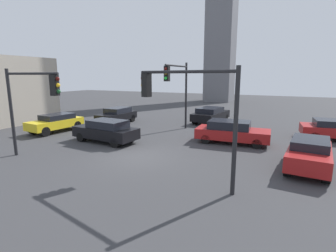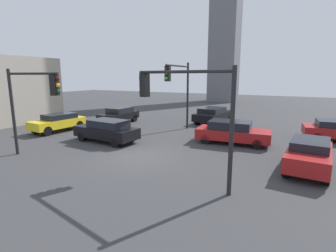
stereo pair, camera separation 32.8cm
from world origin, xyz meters
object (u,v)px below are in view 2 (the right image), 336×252
(car_3, at_px, (107,130))
(car_5, at_px, (213,115))
(car_4, at_px, (309,154))
(traffic_light_1, at_px, (179,83))
(car_0, at_px, (119,115))
(car_1, at_px, (232,132))
(traffic_light_0, at_px, (181,99))
(car_2, at_px, (58,122))
(traffic_light_2, at_px, (34,95))

(car_3, distance_m, car_5, 10.49)
(car_4, bearing_deg, traffic_light_1, -112.67)
(car_0, relative_size, car_1, 0.86)
(traffic_light_1, bearing_deg, traffic_light_0, 23.85)
(car_4, bearing_deg, car_0, -105.87)
(traffic_light_1, relative_size, car_0, 1.31)
(traffic_light_1, height_order, car_0, traffic_light_1)
(car_5, bearing_deg, car_2, 140.11)
(car_4, bearing_deg, car_2, -87.58)
(traffic_light_2, height_order, car_5, traffic_light_2)
(traffic_light_2, distance_m, car_5, 14.93)
(car_4, distance_m, car_5, 12.18)
(car_1, xyz_separation_m, car_2, (-12.70, -2.50, -0.01))
(traffic_light_2, distance_m, car_4, 13.46)
(traffic_light_0, xyz_separation_m, car_1, (0.48, 6.77, -2.59))
(traffic_light_0, bearing_deg, car_3, -14.88)
(traffic_light_2, bearing_deg, car_2, 122.37)
(car_3, bearing_deg, car_0, -54.69)
(traffic_light_0, distance_m, traffic_light_1, 8.89)
(car_0, distance_m, car_2, 5.31)
(traffic_light_2, distance_m, car_3, 4.92)
(traffic_light_0, distance_m, car_2, 13.20)
(traffic_light_2, bearing_deg, car_1, 32.26)
(traffic_light_0, height_order, car_1, traffic_light_0)
(car_3, height_order, car_4, car_3)
(car_3, bearing_deg, car_1, -151.54)
(car_0, bearing_deg, traffic_light_1, 80.39)
(traffic_light_1, distance_m, car_1, 5.37)
(traffic_light_1, distance_m, car_2, 9.65)
(traffic_light_0, height_order, traffic_light_2, traffic_light_2)
(car_0, relative_size, car_5, 0.85)
(car_1, bearing_deg, car_4, -41.12)
(traffic_light_0, relative_size, traffic_light_1, 0.87)
(car_1, height_order, car_3, car_3)
(traffic_light_2, height_order, car_2, traffic_light_2)
(car_1, distance_m, car_3, 7.98)
(traffic_light_0, bearing_deg, car_5, -65.58)
(traffic_light_2, bearing_deg, car_4, 9.36)
(traffic_light_2, height_order, car_0, traffic_light_2)
(traffic_light_0, distance_m, car_0, 14.01)
(car_5, bearing_deg, traffic_light_0, -161.36)
(traffic_light_2, bearing_deg, traffic_light_1, 55.68)
(car_5, bearing_deg, traffic_light_2, 166.58)
(traffic_light_1, bearing_deg, car_5, 167.39)
(traffic_light_1, distance_m, car_5, 6.06)
(traffic_light_2, height_order, car_1, traffic_light_2)
(car_1, bearing_deg, car_5, 113.13)
(traffic_light_1, distance_m, car_0, 7.16)
(traffic_light_2, bearing_deg, car_0, 94.32)
(car_3, bearing_deg, traffic_light_1, -119.02)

